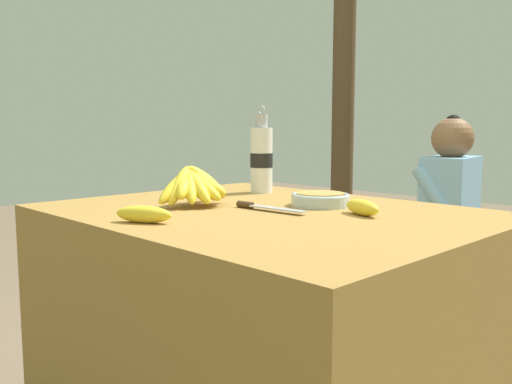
% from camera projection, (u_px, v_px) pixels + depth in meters
% --- Properties ---
extents(market_counter, '(1.23, 0.96, 0.75)m').
position_uv_depth(market_counter, '(265.00, 335.00, 1.61)').
color(market_counter, olive).
rests_on(market_counter, ground_plane).
extents(banana_bunch_ripe, '(0.19, 0.27, 0.13)m').
position_uv_depth(banana_bunch_ripe, '(195.00, 185.00, 1.64)').
color(banana_bunch_ripe, '#4C381E').
rests_on(banana_bunch_ripe, market_counter).
extents(serving_bowl, '(0.18, 0.18, 0.04)m').
position_uv_depth(serving_bowl, '(320.00, 199.00, 1.64)').
color(serving_bowl, silver).
rests_on(serving_bowl, market_counter).
extents(water_bottle, '(0.08, 0.08, 0.32)m').
position_uv_depth(water_bottle, '(261.00, 158.00, 1.97)').
color(water_bottle, white).
rests_on(water_bottle, market_counter).
extents(loose_banana_front, '(0.15, 0.11, 0.04)m').
position_uv_depth(loose_banana_front, '(144.00, 214.00, 1.35)').
color(loose_banana_front, yellow).
rests_on(loose_banana_front, market_counter).
extents(loose_banana_side, '(0.14, 0.09, 0.04)m').
position_uv_depth(loose_banana_side, '(362.00, 207.00, 1.46)').
color(loose_banana_side, yellow).
rests_on(loose_banana_side, market_counter).
extents(knife, '(0.24, 0.04, 0.02)m').
position_uv_depth(knife, '(260.00, 207.00, 1.56)').
color(knife, '#BCBCC1').
rests_on(knife, market_counter).
extents(wooden_bench, '(1.77, 0.32, 0.40)m').
position_uv_depth(wooden_bench, '(462.00, 263.00, 2.62)').
color(wooden_bench, brown).
rests_on(wooden_bench, ground_plane).
extents(seated_vendor, '(0.44, 0.41, 1.05)m').
position_uv_depth(seated_vendor, '(440.00, 207.00, 2.63)').
color(seated_vendor, '#232328').
rests_on(seated_vendor, ground_plane).
extents(support_post_near, '(0.14, 0.14, 2.53)m').
position_uv_depth(support_post_near, '(344.00, 84.00, 3.48)').
color(support_post_near, '#4C3823').
rests_on(support_post_near, ground_plane).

